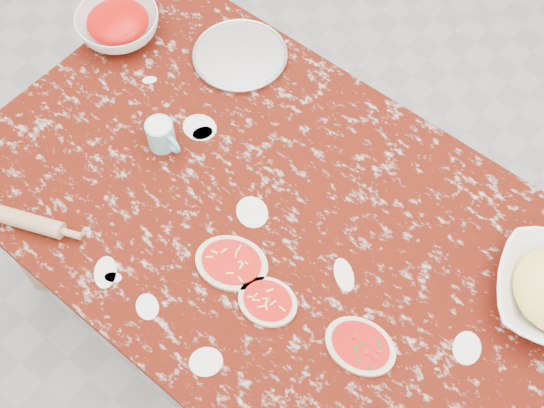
{
  "coord_description": "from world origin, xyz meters",
  "views": [
    {
      "loc": [
        0.54,
        -0.66,
        2.3
      ],
      "look_at": [
        0.0,
        0.0,
        0.8
      ],
      "focal_mm": 45.66,
      "sensor_mm": 36.0,
      "label": 1
    }
  ],
  "objects": [
    {
      "name": "worktable",
      "position": [
        0.0,
        0.0,
        0.67
      ],
      "size": [
        1.6,
        1.0,
        0.75
      ],
      "color": "#3C0C05",
      "rests_on": "ground"
    },
    {
      "name": "pizza_right",
      "position": [
        0.38,
        -0.14,
        0.76
      ],
      "size": [
        0.19,
        0.15,
        0.02
      ],
      "color": "beige",
      "rests_on": "worktable"
    },
    {
      "name": "pizza_left",
      "position": [
        0.01,
        -0.17,
        0.76
      ],
      "size": [
        0.22,
        0.19,
        0.02
      ],
      "color": "beige",
      "rests_on": "worktable"
    },
    {
      "name": "flour_mug",
      "position": [
        -0.36,
        -0.02,
        0.79
      ],
      "size": [
        0.11,
        0.07,
        0.09
      ],
      "color": "#73BFCC",
      "rests_on": "worktable"
    },
    {
      "name": "sauce_bowl",
      "position": [
        -0.74,
        0.19,
        0.79
      ],
      "size": [
        0.29,
        0.29,
        0.08
      ],
      "primitive_type": "imported",
      "rotation": [
        0.0,
        0.0,
        -0.21
      ],
      "color": "white",
      "rests_on": "worktable"
    },
    {
      "name": "rolling_pin",
      "position": [
        -0.47,
        -0.42,
        0.77
      ],
      "size": [
        0.22,
        0.13,
        0.04
      ],
      "primitive_type": "cylinder",
      "rotation": [
        0.0,
        1.57,
        0.39
      ],
      "color": "tan",
      "rests_on": "worktable"
    },
    {
      "name": "pizza_tray",
      "position": [
        -0.4,
        0.35,
        0.76
      ],
      "size": [
        0.3,
        0.3,
        0.01
      ],
      "primitive_type": "cylinder",
      "rotation": [
        0.0,
        0.0,
        -0.1
      ],
      "color": "#B2B2B7",
      "rests_on": "worktable"
    },
    {
      "name": "ground",
      "position": [
        0.0,
        0.0,
        0.0
      ],
      "size": [
        4.0,
        4.0,
        0.0
      ],
      "primitive_type": "plane",
      "color": "gray"
    },
    {
      "name": "pizza_mid",
      "position": [
        0.15,
        -0.19,
        0.76
      ],
      "size": [
        0.17,
        0.15,
        0.02
      ],
      "color": "beige",
      "rests_on": "worktable"
    }
  ]
}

